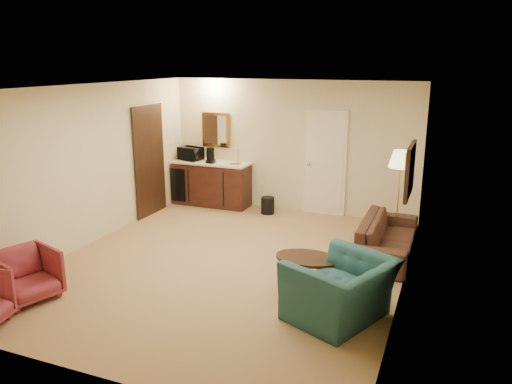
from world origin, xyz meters
TOP-DOWN VIEW (x-y plane):
  - ground at (0.00, 0.00)m, footprint 6.00×6.00m
  - room_walls at (-0.10, 0.77)m, footprint 5.02×6.01m
  - wetbar_cabinet at (-1.65, 2.72)m, footprint 1.64×0.58m
  - sofa at (2.15, 1.23)m, footprint 0.59×1.98m
  - teal_armchair at (1.90, -1.02)m, footprint 1.13×1.34m
  - rose_chair_near at (-1.90, -2.00)m, footprint 0.84×0.87m
  - coffee_table at (1.34, -0.46)m, footprint 0.97×0.80m
  - floor_lamp at (2.20, 1.99)m, footprint 0.51×0.51m
  - waste_bin at (-0.34, 2.57)m, footprint 0.34×0.34m
  - microwave at (-2.15, 2.75)m, footprint 0.54×0.38m
  - coffee_maker at (-1.61, 2.62)m, footprint 0.17×0.17m

SIDE VIEW (x-z plane):
  - ground at x=0.00m, z-range 0.00..0.00m
  - waste_bin at x=-0.34m, z-range 0.00..0.33m
  - coffee_table at x=1.34m, z-range 0.00..0.48m
  - rose_chair_near at x=-1.90m, z-range 0.00..0.72m
  - sofa at x=2.15m, z-range 0.00..0.77m
  - wetbar_cabinet at x=-1.65m, z-range 0.00..0.92m
  - teal_armchair at x=1.90m, z-range 0.00..0.99m
  - floor_lamp at x=2.20m, z-range 0.00..1.54m
  - coffee_maker at x=-1.61m, z-range 0.92..1.23m
  - microwave at x=-2.15m, z-range 0.92..1.25m
  - room_walls at x=-0.10m, z-range 0.41..3.02m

